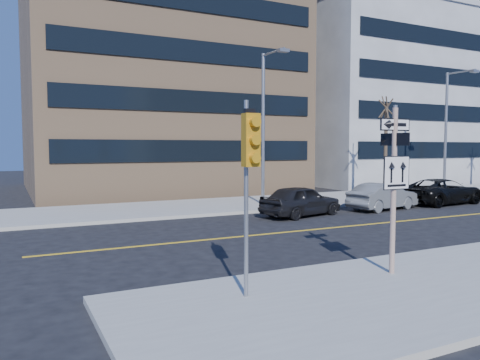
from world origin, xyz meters
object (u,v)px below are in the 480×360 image
parked_car_c (442,191)px  streetlight_b (449,124)px  sign_pole (394,180)px  streetlight_a (265,118)px  traffic_signal (250,156)px  parked_car_a (301,201)px  street_tree_west (386,110)px  parked_car_b (383,196)px

parked_car_c → streetlight_b: (4.27, 3.18, 4.04)m
sign_pole → streetlight_b: 22.48m
streetlight_a → streetlight_b: 14.00m
traffic_signal → streetlight_a: size_ratio=0.50×
parked_car_a → street_tree_west: size_ratio=0.67×
sign_pole → parked_car_a: (3.92, 9.75, -1.71)m
streetlight_a → street_tree_west: streetlight_a is taller
traffic_signal → parked_car_b: (12.93, 9.86, -2.34)m
parked_car_a → parked_car_c: size_ratio=0.83×
traffic_signal → parked_car_a: (7.92, 9.90, -2.30)m
parked_car_a → street_tree_west: street_tree_west is taller
street_tree_west → traffic_signal: bearing=-140.6°
parked_car_b → streetlight_b: bearing=-79.1°
parked_car_c → parked_car_b: bearing=89.9°
parked_car_c → streetlight_a: (-9.73, 3.18, 4.04)m
sign_pole → parked_car_c: sign_pole is taller
parked_car_a → street_tree_west: (9.08, 4.06, 4.80)m
parked_car_b → parked_car_c: size_ratio=0.81×
streetlight_b → street_tree_west: 5.09m
parked_car_c → streetlight_a: 11.01m
streetlight_a → parked_car_a: bearing=-91.3°
sign_pole → parked_car_b: sign_pole is taller
streetlight_b → parked_car_b: bearing=-158.6°
parked_car_b → parked_car_c: parked_car_c is taller
parked_car_b → street_tree_west: bearing=-55.3°
parked_car_b → street_tree_west: 7.53m
parked_car_b → street_tree_west: street_tree_west is taller
parked_car_a → parked_car_b: 5.01m
street_tree_west → parked_car_a: bearing=-155.9°
parked_car_b → streetlight_a: 7.31m
parked_car_b → streetlight_b: size_ratio=0.52×
sign_pole → streetlight_b: (18.00, 13.27, 2.32)m
streetlight_a → streetlight_b: bearing=0.0°
parked_car_c → street_tree_west: size_ratio=0.81×
parked_car_a → parked_car_c: 9.82m
parked_car_c → sign_pole: bearing=121.8°
traffic_signal → streetlight_b: 25.83m
traffic_signal → parked_car_c: bearing=30.0°
streetlight_a → street_tree_west: size_ratio=1.26×
parked_car_b → streetlight_a: bearing=43.7°
parked_car_a → parked_car_c: (9.81, 0.34, -0.01)m
sign_pole → traffic_signal: (-4.00, -0.15, 0.59)m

